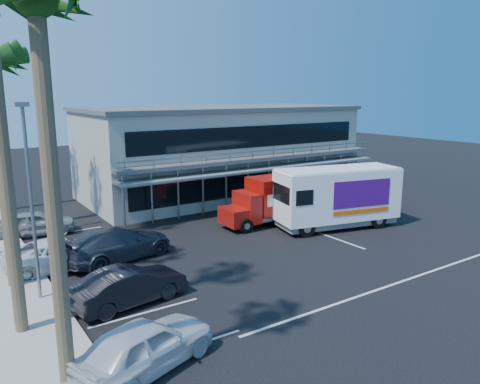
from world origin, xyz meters
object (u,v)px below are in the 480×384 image
parked_car_a (144,345)px  parked_car_b (130,286)px  white_van (337,196)px  red_truck (289,196)px

parked_car_a → parked_car_b: bearing=-34.3°
white_van → parked_car_b: bearing=-154.8°
white_van → parked_car_a: size_ratio=1.70×
red_truck → white_van: 3.33m
red_truck → parked_car_a: size_ratio=1.90×
red_truck → parked_car_b: size_ratio=1.96×
parked_car_a → parked_car_b: parked_car_a is taller
white_van → parked_car_b: size_ratio=1.75×
red_truck → parked_car_a: bearing=-142.5°
white_van → parked_car_a: white_van is taller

